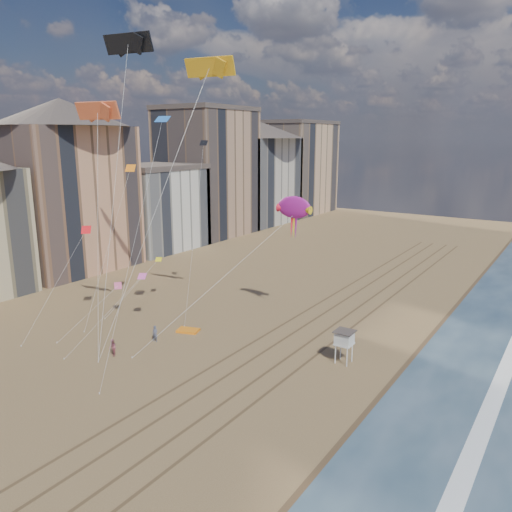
{
  "coord_description": "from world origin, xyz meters",
  "views": [
    {
      "loc": [
        27.79,
        -18.28,
        22.17
      ],
      "look_at": [
        -1.79,
        26.0,
        9.5
      ],
      "focal_mm": 35.0,
      "sensor_mm": 36.0,
      "label": 1
    }
  ],
  "objects_px": {
    "lifeguard_stand": "(344,338)",
    "grounded_kite": "(188,330)",
    "kite_flyer_a": "(155,334)",
    "show_kite": "(294,208)",
    "kite_flyer_b": "(112,348)"
  },
  "relations": [
    {
      "from": "kite_flyer_a",
      "to": "grounded_kite",
      "type": "bearing_deg",
      "value": 62.34
    },
    {
      "from": "grounded_kite",
      "to": "kite_flyer_a",
      "type": "xyz_separation_m",
      "value": [
        -1.12,
        -4.22,
        0.78
      ]
    },
    {
      "from": "kite_flyer_a",
      "to": "show_kite",
      "type": "bearing_deg",
      "value": 43.91
    },
    {
      "from": "show_kite",
      "to": "kite_flyer_b",
      "type": "height_order",
      "value": "show_kite"
    },
    {
      "from": "lifeguard_stand",
      "to": "grounded_kite",
      "type": "relative_size",
      "value": 1.38
    },
    {
      "from": "grounded_kite",
      "to": "kite_flyer_b",
      "type": "distance_m",
      "value": 9.67
    },
    {
      "from": "grounded_kite",
      "to": "kite_flyer_a",
      "type": "relative_size",
      "value": 1.35
    },
    {
      "from": "grounded_kite",
      "to": "kite_flyer_a",
      "type": "bearing_deg",
      "value": -122.6
    },
    {
      "from": "lifeguard_stand",
      "to": "kite_flyer_a",
      "type": "xyz_separation_m",
      "value": [
        -19.69,
        -6.68,
        -1.71
      ]
    },
    {
      "from": "grounded_kite",
      "to": "kite_flyer_a",
      "type": "distance_m",
      "value": 4.44
    },
    {
      "from": "show_kite",
      "to": "kite_flyer_b",
      "type": "xyz_separation_m",
      "value": [
        -10.34,
        -19.47,
        -13.18
      ]
    },
    {
      "from": "grounded_kite",
      "to": "kite_flyer_a",
      "type": "height_order",
      "value": "kite_flyer_a"
    },
    {
      "from": "lifeguard_stand",
      "to": "show_kite",
      "type": "bearing_deg",
      "value": 143.62
    },
    {
      "from": "lifeguard_stand",
      "to": "kite_flyer_b",
      "type": "xyz_separation_m",
      "value": [
        -20.66,
        -11.87,
        -1.71
      ]
    },
    {
      "from": "lifeguard_stand",
      "to": "kite_flyer_a",
      "type": "relative_size",
      "value": 1.86
    }
  ]
}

